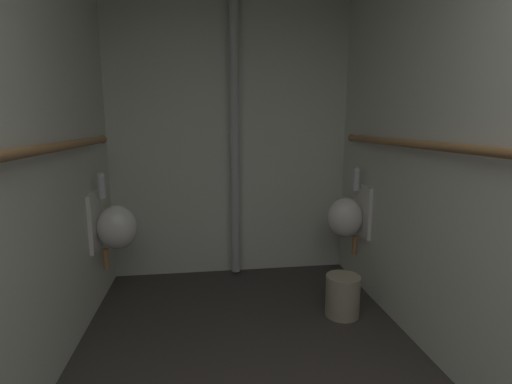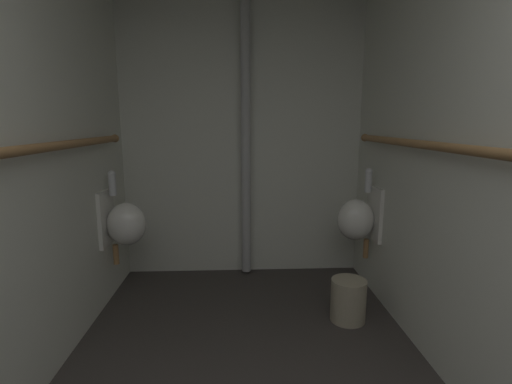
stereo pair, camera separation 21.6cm
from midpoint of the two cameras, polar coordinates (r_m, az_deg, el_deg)
The scene contains 8 objects.
wall_right at distance 2.16m, azimuth 33.41°, elevation 6.47°, with size 0.06×3.55×2.66m, color silver.
wall_back at distance 3.50m, azimuth -0.32°, elevation 9.09°, with size 2.30×0.06×2.66m, color silver.
urinal_left_mid at distance 3.11m, azimuth -17.57°, elevation -4.43°, with size 0.32×0.30×0.76m.
urinal_right_mid at distance 3.24m, azimuth 17.12°, elevation -3.81°, with size 0.32×0.30×0.76m.
supply_pipe_left at distance 1.94m, azimuth -30.05°, elevation 5.39°, with size 0.06×2.82×0.06m.
supply_pipe_right at distance 2.11m, azimuth 31.36°, elevation 5.57°, with size 0.06×2.86×0.06m.
standpipe_back_wall at distance 3.39m, azimuth 0.27°, elevation 9.05°, with size 0.09×0.09×2.61m, color #B2B2B2.
waste_bin at distance 2.93m, azimuth 15.96°, elevation -15.49°, with size 0.25×0.25×0.31m, color #9E937A.
Camera 2 is at (-0.04, -0.04, 1.42)m, focal length 26.29 mm.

